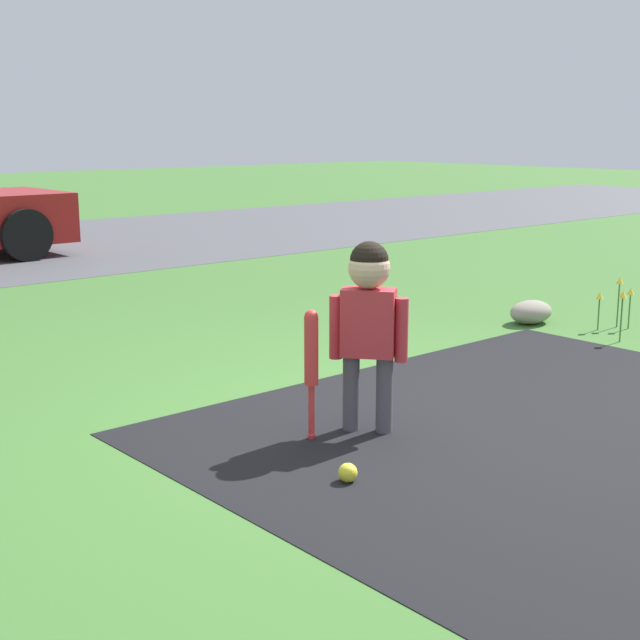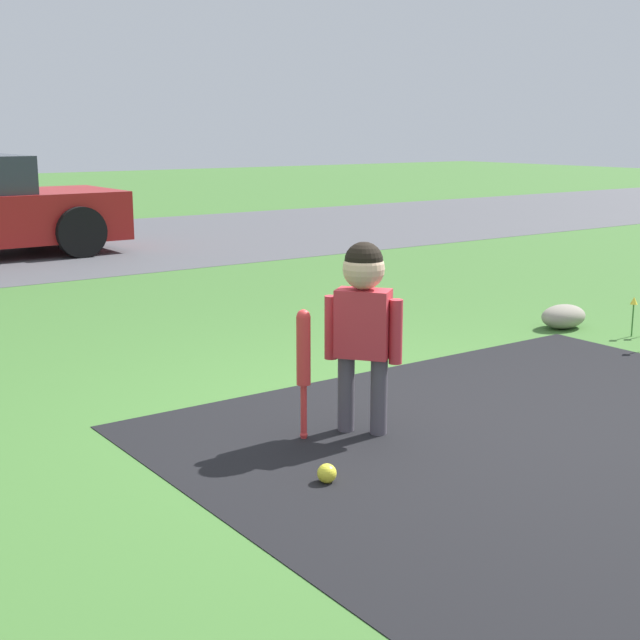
{
  "view_description": "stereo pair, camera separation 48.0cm",
  "coord_description": "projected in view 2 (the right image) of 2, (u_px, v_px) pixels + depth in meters",
  "views": [
    {
      "loc": [
        -3.58,
        -3.33,
        1.65
      ],
      "look_at": [
        -0.3,
        0.45,
        0.57
      ],
      "focal_mm": 50.0,
      "sensor_mm": 36.0,
      "label": 1
    },
    {
      "loc": [
        -3.21,
        -3.63,
        1.65
      ],
      "look_at": [
        -0.3,
        0.45,
        0.57
      ],
      "focal_mm": 50.0,
      "sensor_mm": 36.0,
      "label": 2
    }
  ],
  "objects": [
    {
      "name": "edging_rock",
      "position": [
        563.0,
        316.0,
        7.47
      ],
      "size": [
        0.43,
        0.3,
        0.2
      ],
      "color": "gray",
      "rests_on": "ground"
    },
    {
      "name": "baseball_bat",
      "position": [
        304.0,
        356.0,
        4.73
      ],
      "size": [
        0.08,
        0.08,
        0.71
      ],
      "color": "red",
      "rests_on": "ground"
    },
    {
      "name": "sports_ball",
      "position": [
        327.0,
        473.0,
        4.21
      ],
      "size": [
        0.09,
        0.09,
        0.09
      ],
      "color": "yellow",
      "rests_on": "ground"
    },
    {
      "name": "child",
      "position": [
        363.0,
        311.0,
        4.78
      ],
      "size": [
        0.3,
        0.36,
        1.06
      ],
      "rotation": [
        0.0,
        0.0,
        -0.92
      ],
      "color": "#4C4751",
      "rests_on": "ground"
    },
    {
      "name": "ground_plane",
      "position": [
        408.0,
        424.0,
        5.06
      ],
      "size": [
        60.0,
        60.0,
        0.0
      ],
      "primitive_type": "plane",
      "color": "#3D6B2D"
    }
  ]
}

